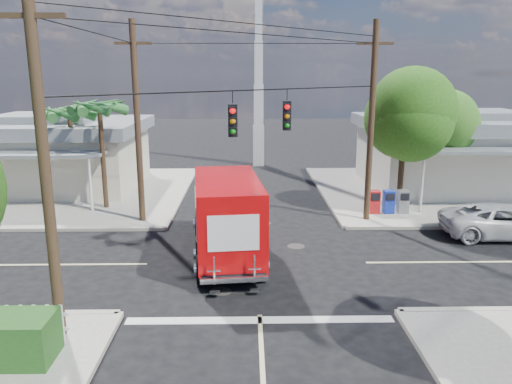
{
  "coord_description": "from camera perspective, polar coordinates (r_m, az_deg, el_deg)",
  "views": [
    {
      "loc": [
        -0.33,
        -17.06,
        6.73
      ],
      "look_at": [
        0.0,
        2.0,
        2.2
      ],
      "focal_mm": 35.0,
      "sensor_mm": 36.0,
      "label": 1
    }
  ],
  "objects": [
    {
      "name": "ground",
      "position": [
        18.34,
        0.11,
        -8.16
      ],
      "size": [
        120.0,
        120.0,
        0.0
      ],
      "primitive_type": "plane",
      "color": "black",
      "rests_on": "ground"
    },
    {
      "name": "sidewalk_ne",
      "position": [
        30.83,
        20.35,
        0.05
      ],
      "size": [
        14.12,
        14.12,
        0.14
      ],
      "color": "gray",
      "rests_on": "ground"
    },
    {
      "name": "sidewalk_nw",
      "position": [
        30.59,
        -21.14,
        -0.12
      ],
      "size": [
        14.12,
        14.12,
        0.14
      ],
      "color": "gray",
      "rests_on": "ground"
    },
    {
      "name": "road_markings",
      "position": [
        16.98,
        0.21,
        -9.97
      ],
      "size": [
        32.0,
        32.0,
        0.01
      ],
      "color": "beige",
      "rests_on": "ground"
    },
    {
      "name": "building_ne",
      "position": [
        32.04,
        22.7,
        4.42
      ],
      "size": [
        11.8,
        10.2,
        4.5
      ],
      "color": "silver",
      "rests_on": "sidewalk_ne"
    },
    {
      "name": "building_nw",
      "position": [
        32.06,
        -22.39,
        4.28
      ],
      "size": [
        10.8,
        10.2,
        4.3
      ],
      "color": "beige",
      "rests_on": "sidewalk_nw"
    },
    {
      "name": "radio_tower",
      "position": [
        37.08,
        0.29,
        11.69
      ],
      "size": [
        0.8,
        0.8,
        17.0
      ],
      "color": "silver",
      "rests_on": "ground"
    },
    {
      "name": "tree_ne_front",
      "position": [
        25.06,
        16.7,
        8.32
      ],
      "size": [
        4.21,
        4.14,
        6.66
      ],
      "color": "#422D1C",
      "rests_on": "sidewalk_ne"
    },
    {
      "name": "tree_ne_back",
      "position": [
        28.04,
        20.39,
        7.34
      ],
      "size": [
        3.77,
        3.66,
        5.82
      ],
      "color": "#422D1C",
      "rests_on": "sidewalk_ne"
    },
    {
      "name": "palm_nw_front",
      "position": [
        25.64,
        -17.45,
        8.99
      ],
      "size": [
        3.01,
        3.08,
        5.59
      ],
      "color": "#422D1C",
      "rests_on": "sidewalk_nw"
    },
    {
      "name": "palm_nw_back",
      "position": [
        27.7,
        -20.55,
        8.27
      ],
      "size": [
        3.01,
        3.08,
        5.19
      ],
      "color": "#422D1C",
      "rests_on": "sidewalk_nw"
    },
    {
      "name": "utility_poles",
      "position": [
        18.81,
        -4.84,
        7.05
      ],
      "size": [
        12.0,
        10.68,
        9.0
      ],
      "color": "#473321",
      "rests_on": "ground"
    },
    {
      "name": "vending_boxes",
      "position": [
        24.98,
        14.91,
        -1.08
      ],
      "size": [
        1.9,
        0.5,
        1.1
      ],
      "color": "red",
      "rests_on": "sidewalk_ne"
    },
    {
      "name": "delivery_truck",
      "position": [
        18.6,
        -3.41,
        -2.73
      ],
      "size": [
        2.99,
        7.38,
        3.11
      ],
      "color": "black",
      "rests_on": "ground"
    },
    {
      "name": "parked_car",
      "position": [
        23.4,
        26.43,
        -3.0
      ],
      "size": [
        5.14,
        2.52,
        1.4
      ],
      "primitive_type": "imported",
      "rotation": [
        0.0,
        0.0,
        1.53
      ],
      "color": "silver",
      "rests_on": "ground"
    }
  ]
}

